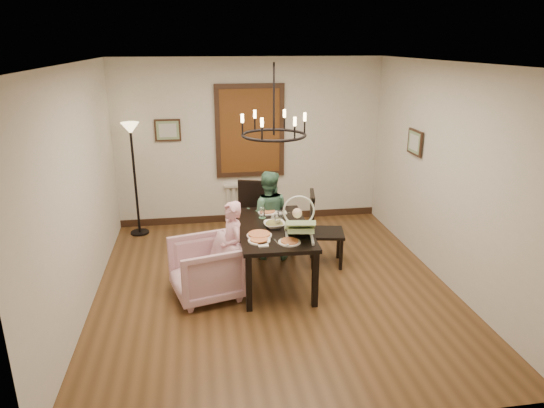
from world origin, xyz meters
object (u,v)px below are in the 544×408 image
object	(u,v)px
baby_bouncer	(299,224)
drinking_glass	(278,223)
chair_far	(251,217)
floor_lamp	(135,181)
seated_man	(268,222)
elderly_woman	(232,257)
dining_table	(274,233)
armchair	(206,269)
chair_right	(327,229)

from	to	relation	value
baby_bouncer	drinking_glass	bearing A→B (deg)	129.80
chair_far	baby_bouncer	world-z (taller)	baby_bouncer
floor_lamp	seated_man	bearing A→B (deg)	-31.96
seated_man	chair_far	bearing A→B (deg)	-47.07
baby_bouncer	seated_man	bearing A→B (deg)	108.82
baby_bouncer	drinking_glass	size ratio (longest dim) A/B	3.58
chair_far	elderly_woman	bearing A→B (deg)	-88.22
dining_table	elderly_woman	xyz separation A→B (m)	(-0.56, -0.28, -0.17)
chair_far	elderly_woman	xyz separation A→B (m)	(-0.38, -1.35, -0.02)
chair_far	armchair	size ratio (longest dim) A/B	1.28
chair_right	dining_table	bearing A→B (deg)	124.99
armchair	drinking_glass	distance (m)	1.07
chair_far	seated_man	xyz separation A→B (m)	(0.22, -0.33, 0.02)
armchair	seated_man	bearing A→B (deg)	123.61
chair_far	dining_table	bearing A→B (deg)	-62.82
elderly_woman	floor_lamp	bearing A→B (deg)	-164.79
seated_man	baby_bouncer	distance (m)	1.25
armchair	dining_table	bearing A→B (deg)	93.84
elderly_woman	baby_bouncer	bearing A→B (deg)	63.63
seated_man	floor_lamp	distance (m)	2.35
dining_table	baby_bouncer	size ratio (longest dim) A/B	2.94
elderly_woman	seated_man	distance (m)	1.18
chair_far	seated_man	world-z (taller)	seated_man
dining_table	elderly_woman	size ratio (longest dim) A/B	1.63
chair_right	seated_man	bearing A→B (deg)	75.18
chair_far	floor_lamp	world-z (taller)	floor_lamp
dining_table	baby_bouncer	xyz separation A→B (m)	(0.25, -0.43, 0.27)
dining_table	chair_right	size ratio (longest dim) A/B	1.53
dining_table	seated_man	xyz separation A→B (m)	(0.03, 0.74, -0.13)
chair_far	floor_lamp	bearing A→B (deg)	170.49
elderly_woman	drinking_glass	distance (m)	0.71
drinking_glass	floor_lamp	xyz separation A→B (m)	(-1.97, 2.05, 0.07)
chair_far	drinking_glass	size ratio (longest dim) A/B	6.67
chair_right	baby_bouncer	world-z (taller)	baby_bouncer
armchair	drinking_glass	world-z (taller)	drinking_glass
armchair	floor_lamp	bearing A→B (deg)	-169.81
elderly_woman	chair_right	bearing A→B (deg)	98.98
elderly_woman	seated_man	bearing A→B (deg)	133.48
seated_man	floor_lamp	bearing A→B (deg)	-21.93
floor_lamp	baby_bouncer	bearing A→B (deg)	-47.66
dining_table	baby_bouncer	distance (m)	0.56
chair_right	floor_lamp	size ratio (longest dim) A/B	0.59
chair_far	drinking_glass	xyz separation A→B (m)	(0.22, -1.16, 0.32)
seated_man	dining_table	bearing A→B (deg)	97.46
dining_table	baby_bouncer	world-z (taller)	baby_bouncer
seated_man	drinking_glass	bearing A→B (deg)	100.27
dining_table	chair_far	world-z (taller)	chair_far
dining_table	seated_man	distance (m)	0.75
armchair	seated_man	size ratio (longest dim) A/B	0.75
chair_far	elderly_woman	distance (m)	1.41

